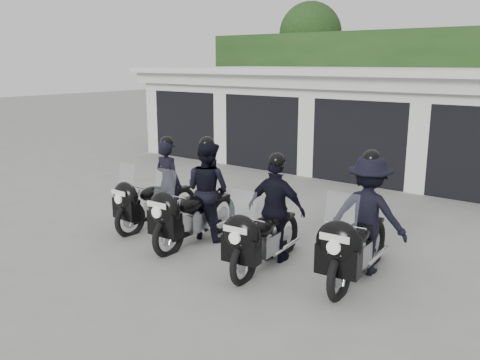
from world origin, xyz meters
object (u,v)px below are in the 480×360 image
Objects in this scene: police_bike_c at (271,217)px; police_bike_a at (157,191)px; police_bike_d at (364,222)px; police_bike_b at (201,197)px.

police_bike_a is at bearing 169.07° from police_bike_c.
police_bike_b is at bearing -178.59° from police_bike_d.
police_bike_b is 0.98× the size of police_bike_d.
police_bike_c is at bearing -7.51° from police_bike_b.
police_bike_d is (4.18, 0.24, 0.12)m from police_bike_a.
police_bike_d is (2.96, 0.33, 0.02)m from police_bike_b.
police_bike_c reaches higher than police_bike_a.
police_bike_d is (1.34, 0.48, 0.06)m from police_bike_c.
police_bike_c is at bearing -165.44° from police_bike_d.
police_bike_b is at bearing -3.00° from police_bike_a.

